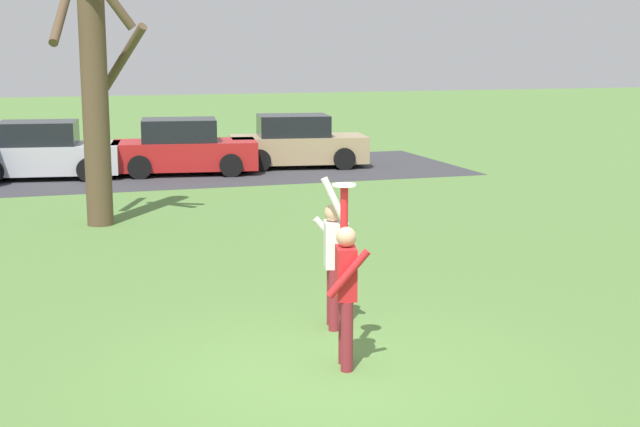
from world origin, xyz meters
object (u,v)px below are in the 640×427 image
object	(u,v)px
person_defender	(333,255)
frisbee_disc	(344,185)
parked_car_silver	(43,152)
bare_tree_tall	(95,79)
parked_car_tan	(297,143)
parked_car_red	(183,149)
person_catcher	(346,285)

from	to	relation	value
person_defender	frisbee_disc	bearing A→B (deg)	0.00
person_defender	parked_car_silver	world-z (taller)	person_defender
frisbee_disc	person_defender	bearing A→B (deg)	77.11
bare_tree_tall	parked_car_tan	bearing A→B (deg)	49.61
person_defender	parked_car_silver	size ratio (longest dim) A/B	0.47
parked_car_red	bare_tree_tall	world-z (taller)	bare_tree_tall
parked_car_red	frisbee_disc	bearing A→B (deg)	-84.30
parked_car_silver	frisbee_disc	bearing A→B (deg)	-71.01
person_catcher	parked_car_silver	size ratio (longest dim) A/B	0.48
parked_car_red	parked_car_tan	world-z (taller)	same
parked_car_red	bare_tree_tall	distance (m)	8.00
frisbee_disc	parked_car_tan	bearing A→B (deg)	75.57
parked_car_silver	bare_tree_tall	world-z (taller)	bare_tree_tall
parked_car_red	person_catcher	bearing A→B (deg)	-84.43
person_catcher	parked_car_tan	xyz separation A→B (m)	(4.38, 17.06, -0.25)
person_catcher	frisbee_disc	size ratio (longest dim) A/B	7.62
person_defender	frisbee_disc	xyz separation A→B (m)	(-0.28, -1.24, 1.11)
parked_car_red	parked_car_tan	size ratio (longest dim) A/B	1.00
person_defender	frisbee_disc	size ratio (longest dim) A/B	7.47
parked_car_red	parked_car_tan	bearing A→B (deg)	15.66
frisbee_disc	parked_car_tan	distance (m)	17.45
person_catcher	parked_car_tan	bearing A→B (deg)	-1.52
bare_tree_tall	frisbee_disc	bearing A→B (deg)	-77.28
person_catcher	parked_car_red	xyz separation A→B (m)	(0.84, 16.61, -0.25)
person_catcher	bare_tree_tall	distance (m)	9.93
person_catcher	parked_car_red	distance (m)	16.64
parked_car_red	bare_tree_tall	bearing A→B (deg)	-103.62
parked_car_silver	parked_car_tan	size ratio (longest dim) A/B	1.00
parked_car_red	parked_car_tan	xyz separation A→B (m)	(3.55, 0.45, 0.00)
person_defender	bare_tree_tall	xyz separation A→B (m)	(-2.38, 8.04, 2.01)
person_catcher	frisbee_disc	bearing A→B (deg)	0.00
frisbee_disc	parked_car_red	distance (m)	16.47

